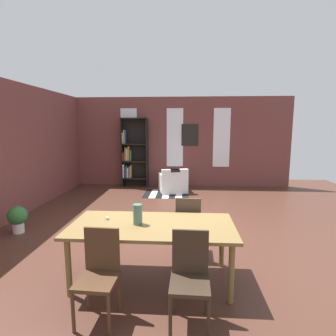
% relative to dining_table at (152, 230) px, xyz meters
% --- Properties ---
extents(ground_plane, '(11.43, 11.43, 0.00)m').
position_rel_dining_table_xyz_m(ground_plane, '(0.06, 1.39, -0.69)').
color(ground_plane, '#4B2B21').
extents(back_wall_brick, '(7.66, 0.12, 2.99)m').
position_rel_dining_table_xyz_m(back_wall_brick, '(0.06, 5.85, 0.80)').
color(back_wall_brick, brown).
rests_on(back_wall_brick, ground).
extents(window_pane_0, '(0.55, 0.02, 1.94)m').
position_rel_dining_table_xyz_m(window_pane_0, '(-1.50, 5.78, 0.95)').
color(window_pane_0, white).
extents(window_pane_1, '(0.55, 0.02, 1.94)m').
position_rel_dining_table_xyz_m(window_pane_1, '(0.06, 5.78, 0.95)').
color(window_pane_1, white).
extents(window_pane_2, '(0.55, 0.02, 1.94)m').
position_rel_dining_table_xyz_m(window_pane_2, '(1.61, 5.78, 0.95)').
color(window_pane_2, white).
extents(dining_table, '(2.10, 1.01, 0.77)m').
position_rel_dining_table_xyz_m(dining_table, '(0.00, 0.00, 0.00)').
color(dining_table, brown).
rests_on(dining_table, ground).
extents(vase_on_table, '(0.12, 0.12, 0.26)m').
position_rel_dining_table_xyz_m(vase_on_table, '(-0.19, 0.00, 0.21)').
color(vase_on_table, '#4C7266').
rests_on(vase_on_table, dining_table).
extents(tealight_candle_0, '(0.04, 0.04, 0.04)m').
position_rel_dining_table_xyz_m(tealight_candle_0, '(-0.63, 0.14, 0.09)').
color(tealight_candle_0, silver).
rests_on(tealight_candle_0, dining_table).
extents(dining_chair_near_right, '(0.41, 0.41, 0.95)m').
position_rel_dining_table_xyz_m(dining_chair_near_right, '(0.48, -0.73, -0.18)').
color(dining_chair_near_right, '#34251A').
rests_on(dining_chair_near_right, ground).
extents(dining_chair_far_right, '(0.41, 0.41, 0.95)m').
position_rel_dining_table_xyz_m(dining_chair_far_right, '(0.47, 0.73, -0.18)').
color(dining_chair_far_right, '#4B3D2E').
rests_on(dining_chair_far_right, ground).
extents(dining_chair_near_left, '(0.42, 0.42, 0.95)m').
position_rel_dining_table_xyz_m(dining_chair_near_left, '(-0.47, -0.73, -0.18)').
color(dining_chair_near_left, '#482E1C').
rests_on(dining_chair_near_left, ground).
extents(bookshelf_tall, '(0.87, 0.33, 2.30)m').
position_rel_dining_table_xyz_m(bookshelf_tall, '(-1.35, 5.59, 0.41)').
color(bookshelf_tall, black).
rests_on(bookshelf_tall, ground).
extents(armchair_white, '(0.97, 0.97, 0.75)m').
position_rel_dining_table_xyz_m(armchair_white, '(0.04, 4.90, -0.41)').
color(armchair_white, white).
rests_on(armchair_white, ground).
extents(potted_plant_by_shelf, '(0.36, 0.36, 0.52)m').
position_rel_dining_table_xyz_m(potted_plant_by_shelf, '(-2.76, 1.42, -0.39)').
color(potted_plant_by_shelf, silver).
rests_on(potted_plant_by_shelf, ground).
extents(striped_rug, '(1.33, 1.09, 0.01)m').
position_rel_dining_table_xyz_m(striped_rug, '(-0.15, 4.60, -0.69)').
color(striped_rug, black).
rests_on(striped_rug, ground).
extents(framed_picture, '(0.56, 0.03, 0.72)m').
position_rel_dining_table_xyz_m(framed_picture, '(0.56, 5.78, 1.05)').
color(framed_picture, black).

